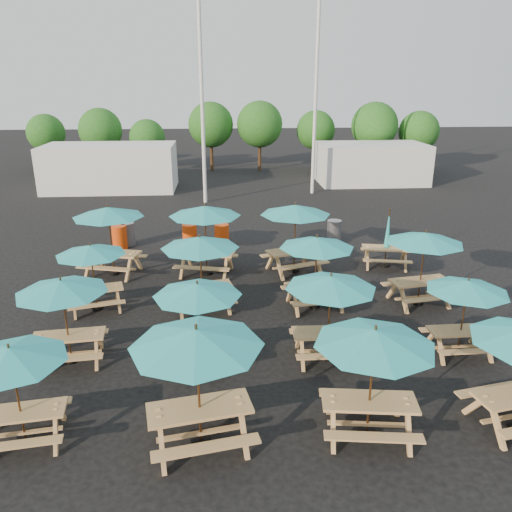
{
  "coord_description": "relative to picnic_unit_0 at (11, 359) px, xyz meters",
  "views": [
    {
      "loc": [
        -1.1,
        -13.97,
        6.59
      ],
      "look_at": [
        0.0,
        1.5,
        1.1
      ],
      "focal_mm": 35.0,
      "sensor_mm": 36.0,
      "label": 1
    }
  ],
  "objects": [
    {
      "name": "picnic_unit_4",
      "position": [
        3.38,
        -0.3,
        0.35
      ],
      "size": [
        2.86,
        2.86,
        2.48
      ],
      "rotation": [
        0.0,
        0.0,
        0.19
      ],
      "color": "#B27F4F",
      "rests_on": "ground"
    },
    {
      "name": "tree_5",
      "position": [
        11.2,
        30.46,
        1.16
      ],
      "size": [
        2.94,
        2.94,
        4.45
      ],
      "color": "#382314",
      "rests_on": "ground"
    },
    {
      "name": "picnic_unit_14",
      "position": [
        9.92,
        5.61,
        0.22
      ],
      "size": [
        2.64,
        2.64,
        2.33
      ],
      "rotation": [
        0.0,
        0.0,
        0.17
      ],
      "color": "#B27F4F",
      "rests_on": "ground"
    },
    {
      "name": "picnic_unit_0",
      "position": [
        0.0,
        0.0,
        0.0
      ],
      "size": [
        2.3,
        2.3,
        2.07
      ],
      "rotation": [
        0.0,
        0.0,
        0.14
      ],
      "color": "#B27F4F",
      "rests_on": "ground"
    },
    {
      "name": "waste_bin_3",
      "position": [
        3.86,
        11.66,
        -1.33
      ],
      "size": [
        0.6,
        0.6,
        0.97
      ],
      "primitive_type": "cylinder",
      "color": "#DC410C",
      "rests_on": "ground"
    },
    {
      "name": "picnic_unit_3",
      "position": [
        -0.02,
        8.81,
        0.36
      ],
      "size": [
        3.0,
        3.0,
        2.49
      ],
      "rotation": [
        0.0,
        0.0,
        -0.26
      ],
      "color": "#B27F4F",
      "rests_on": "ground"
    },
    {
      "name": "picnic_unit_8",
      "position": [
        6.63,
        -0.24,
        0.21
      ],
      "size": [
        2.55,
        2.55,
        2.32
      ],
      "rotation": [
        0.0,
        0.0,
        -0.13
      ],
      "color": "#B27F4F",
      "rests_on": "ground"
    },
    {
      "name": "mast_0",
      "position": [
        2.98,
        19.79,
        4.19
      ],
      "size": [
        0.2,
        0.2,
        12.0
      ],
      "primitive_type": "cylinder",
      "color": "silver",
      "rests_on": "ground"
    },
    {
      "name": "tree_4",
      "position": [
        6.88,
        30.05,
        1.65
      ],
      "size": [
        3.41,
        3.41,
        5.17
      ],
      "color": "#382314",
      "rests_on": "ground"
    },
    {
      "name": "mast_1",
      "position": [
        9.48,
        21.79,
        4.19
      ],
      "size": [
        0.2,
        0.2,
        12.0
      ],
      "primitive_type": "cylinder",
      "color": "silver",
      "rests_on": "ground"
    },
    {
      "name": "waste_bin_2",
      "position": [
        2.54,
        11.73,
        -1.33
      ],
      "size": [
        0.6,
        0.6,
        0.97
      ],
      "primitive_type": "cylinder",
      "color": "#DC410C",
      "rests_on": "ground"
    },
    {
      "name": "tree_7",
      "position": [
        18.6,
        28.71,
        1.18
      ],
      "size": [
        2.95,
        2.95,
        4.48
      ],
      "color": "#382314",
      "rests_on": "ground"
    },
    {
      "name": "tree_0",
      "position": [
        -9.09,
        31.04,
        1.02
      ],
      "size": [
        2.8,
        2.8,
        4.24
      ],
      "color": "#382314",
      "rests_on": "ground"
    },
    {
      "name": "waste_bin_1",
      "position": [
        -0.09,
        12.17,
        -1.33
      ],
      "size": [
        0.6,
        0.6,
        0.97
      ],
      "primitive_type": "cylinder",
      "color": "gray",
      "rests_on": "ground"
    },
    {
      "name": "tree_6",
      "position": [
        15.21,
        28.69,
        1.61
      ],
      "size": [
        3.38,
        3.38,
        5.13
      ],
      "color": "#382314",
      "rests_on": "ground"
    },
    {
      "name": "ground",
      "position": [
        4.98,
        5.79,
        -1.81
      ],
      "size": [
        120.0,
        120.0,
        0.0
      ],
      "primitive_type": "plane",
      "color": "black",
      "rests_on": "ground"
    },
    {
      "name": "tree_1",
      "position": [
        -4.77,
        29.69,
        1.34
      ],
      "size": [
        3.11,
        3.11,
        4.72
      ],
      "color": "#382314",
      "rests_on": "ground"
    },
    {
      "name": "picnic_unit_7",
      "position": [
        3.3,
        8.59,
        0.4
      ],
      "size": [
        3.0,
        3.0,
        2.53
      ],
      "rotation": [
        0.0,
        0.0,
        -0.23
      ],
      "color": "#B27F4F",
      "rests_on": "ground"
    },
    {
      "name": "picnic_unit_10",
      "position": [
        6.65,
        5.58,
        0.16
      ],
      "size": [
        2.5,
        2.5,
        2.26
      ],
      "rotation": [
        0.0,
        0.0,
        0.13
      ],
      "color": "#B27F4F",
      "rests_on": "ground"
    },
    {
      "name": "tree_2",
      "position": [
        -1.41,
        29.44,
        0.81
      ],
      "size": [
        2.59,
        2.59,
        3.93
      ],
      "color": "#382314",
      "rests_on": "ground"
    },
    {
      "name": "tree_3",
      "position": [
        3.23,
        30.51,
        1.59
      ],
      "size": [
        3.36,
        3.36,
        5.09
      ],
      "color": "#382314",
      "rests_on": "ground"
    },
    {
      "name": "event_tent_0",
      "position": [
        -3.02,
        23.79,
        -0.41
      ],
      "size": [
        8.0,
        4.0,
        2.8
      ],
      "primitive_type": "cube",
      "color": "silver",
      "rests_on": "ground"
    },
    {
      "name": "picnic_unit_15",
      "position": [
        9.93,
        8.9,
        -0.9
      ],
      "size": [
        2.02,
        1.84,
        2.22
      ],
      "rotation": [
        0.0,
        0.0,
        -0.21
      ],
      "color": "#B27F4F",
      "rests_on": "ground"
    },
    {
      "name": "picnic_unit_1",
      "position": [
        0.08,
        2.91,
        0.1
      ],
      "size": [
        2.37,
        2.37,
        2.19
      ],
      "rotation": [
        0.0,
        0.0,
        0.11
      ],
      "color": "#B27F4F",
      "rests_on": "ground"
    },
    {
      "name": "event_tent_1",
      "position": [
        13.98,
        24.79,
        -0.51
      ],
      "size": [
        7.0,
        4.0,
        2.6
      ],
      "primitive_type": "cube",
      "color": "silver",
      "rests_on": "ground"
    },
    {
      "name": "picnic_unit_13",
      "position": [
        9.8,
        2.59,
        -0.04
      ],
      "size": [
        2.03,
        2.03,
        2.02
      ],
      "rotation": [
        0.0,
        0.0,
        0.02
      ],
      "color": "#B27F4F",
      "rests_on": "ground"
    },
    {
      "name": "picnic_unit_6",
      "position": [
        3.23,
        5.63,
        0.22
      ],
      "size": [
        2.74,
        2.74,
        2.33
      ],
      "rotation": [
        0.0,
        0.0,
        0.22
      ],
      "color": "#B27F4F",
      "rests_on": "ground"
    },
    {
      "name": "picnic_unit_9",
      "position": [
        6.43,
        2.6,
        0.14
      ],
      "size": [
        2.23,
        2.23,
        2.23
      ],
      "rotation": [
        0.0,
        0.0,
        -0.02
      ],
      "color": "#B27F4F",
      "rests_on": "ground"
    },
    {
      "name": "picnic_unit_2",
      "position": [
        0.03,
        5.88,
        -0.0
      ],
      "size": [
        2.5,
        2.5,
        2.07
      ],
      "rotation": [
        0.0,
        0.0,
        0.27
      ],
      "color": "#B27F4F",
      "rests_on": "ground"
    },
    {
      "name": "waste_bin_4",
      "position": [
        8.65,
        11.92,
        -1.33
      ],
      "size": [
        0.6,
        0.6,
        0.97
      ],
      "primitive_type": "cylinder",
      "color": "gray",
      "rests_on": "ground"
    },
    {
      "name": "picnic_unit_5",
      "position": [
        3.27,
        2.59,
        0.06
      ],
      "size": [
        2.28,
        2.28,
        2.14
      ],
      "rotation": [
        0.0,
        0.0,
        0.09
      ],
      "color": "#B27F4F",
      "rests_on": "ground"
    },
    {
      "name": "waste_bin_0",
      "position": [
        -0.33,
        11.74,
        -1.33
      ],
      "size": [
        0.6,
        0.6,
        0.97
      ],
      "primitive_type": "cylinder",
      "color": "#DC410C",
      "rests_on": "ground"
    },
    {
      "name": "picnic_unit_11",
      "position": [
        6.45,
        8.61,
        0.38
      ],
      "size": [
        3.15,
        3.15,
        2.51
      ],
      "rotation": [
        0.0,
        0.0,
        0.34
      ],
      "color": "#B27F4F",
      "rests_on": "ground"
    }
  ]
}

